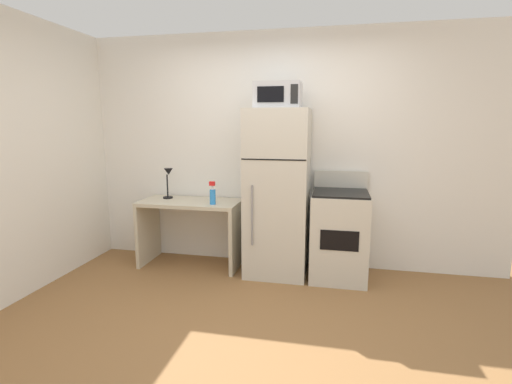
# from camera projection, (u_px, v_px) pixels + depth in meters

# --- Properties ---
(ground_plane) EXTENTS (12.00, 12.00, 0.00)m
(ground_plane) POSITION_uv_depth(u_px,v_px,m) (240.00, 337.00, 2.85)
(ground_plane) COLOR olive
(wall_back_white) EXTENTS (5.00, 0.10, 2.60)m
(wall_back_white) POSITION_uv_depth(u_px,v_px,m) (276.00, 151.00, 4.25)
(wall_back_white) COLOR white
(wall_back_white) RESTS_ON ground
(desk) EXTENTS (1.12, 0.54, 0.75)m
(desk) POSITION_uv_depth(u_px,v_px,m) (191.00, 221.00, 4.25)
(desk) COLOR beige
(desk) RESTS_ON ground
(desk_lamp) EXTENTS (0.14, 0.12, 0.35)m
(desk_lamp) POSITION_uv_depth(u_px,v_px,m) (168.00, 178.00, 4.29)
(desk_lamp) COLOR black
(desk_lamp) RESTS_ON desk
(spray_bottle) EXTENTS (0.06, 0.06, 0.25)m
(spray_bottle) POSITION_uv_depth(u_px,v_px,m) (213.00, 195.00, 4.01)
(spray_bottle) COLOR #2D8CEA
(spray_bottle) RESTS_ON desk
(refrigerator) EXTENTS (0.65, 0.62, 1.75)m
(refrigerator) POSITION_uv_depth(u_px,v_px,m) (278.00, 193.00, 3.96)
(refrigerator) COLOR beige
(refrigerator) RESTS_ON ground
(microwave) EXTENTS (0.46, 0.35, 0.26)m
(microwave) POSITION_uv_depth(u_px,v_px,m) (278.00, 95.00, 3.76)
(microwave) COLOR #B7B7BC
(microwave) RESTS_ON refrigerator
(oven_range) EXTENTS (0.57, 0.61, 1.10)m
(oven_range) POSITION_uv_depth(u_px,v_px,m) (339.00, 234.00, 3.90)
(oven_range) COLOR beige
(oven_range) RESTS_ON ground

